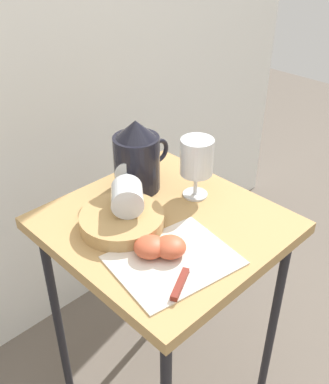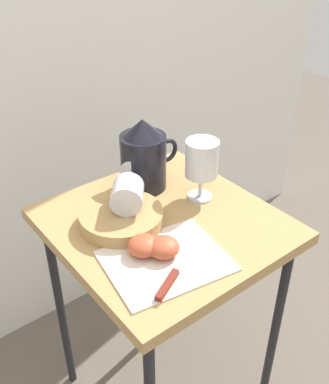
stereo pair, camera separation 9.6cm
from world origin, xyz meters
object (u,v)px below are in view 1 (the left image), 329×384
at_px(pitcher, 137,161).
at_px(knife, 186,271).
at_px(basket_tray, 122,220).
at_px(apple_half_right, 170,247).
at_px(wine_glass_tipped_near, 127,196).
at_px(wine_glass_upright, 197,160).
at_px(apple_half_left, 150,247).
at_px(table, 164,243).

relative_size(pitcher, knife, 0.89).
relative_size(basket_tray, apple_half_right, 2.82).
distance_m(wine_glass_tipped_near, knife, 0.23).
xyz_separation_m(wine_glass_upright, wine_glass_tipped_near, (-0.20, 0.03, -0.03)).
bearing_deg(wine_glass_tipped_near, pitcher, 39.73).
xyz_separation_m(wine_glass_upright, knife, (-0.23, -0.18, -0.09)).
distance_m(wine_glass_tipped_near, apple_half_left, 0.14).
bearing_deg(wine_glass_tipped_near, table, -42.70).
xyz_separation_m(pitcher, apple_half_right, (-0.13, -0.25, -0.05)).
bearing_deg(wine_glass_upright, apple_half_left, -159.47).
relative_size(table, knife, 3.11).
distance_m(apple_half_left, apple_half_right, 0.04).
xyz_separation_m(apple_half_left, apple_half_right, (0.03, -0.03, 0.00)).
height_order(wine_glass_tipped_near, apple_half_left, wine_glass_tipped_near).
height_order(table, apple_half_left, apple_half_left).
bearing_deg(apple_half_right, wine_glass_tipped_near, 83.81).
relative_size(apple_half_left, knife, 0.32).
height_order(basket_tray, apple_half_left, apple_half_left).
bearing_deg(basket_tray, apple_half_left, -100.67).
height_order(table, basket_tray, basket_tray).
relative_size(apple_half_left, apple_half_right, 1.00).
relative_size(pitcher, wine_glass_upright, 1.21).
bearing_deg(wine_glass_upright, knife, -141.42).
height_order(basket_tray, apple_half_right, apple_half_right).
bearing_deg(table, apple_half_left, -148.26).
distance_m(table, wine_glass_tipped_near, 0.17).
relative_size(table, apple_half_right, 9.67).
xyz_separation_m(table, pitcher, (0.05, 0.15, 0.15)).
distance_m(wine_glass_tipped_near, apple_half_right, 0.16).
distance_m(table, apple_half_left, 0.16).
bearing_deg(apple_half_left, pitcher, 53.75).
xyz_separation_m(basket_tray, wine_glass_tipped_near, (0.02, 0.01, 0.05)).
height_order(wine_glass_upright, wine_glass_tipped_near, wine_glass_upright).
height_order(wine_glass_tipped_near, knife, wine_glass_tipped_near).
xyz_separation_m(table, wine_glass_tipped_near, (-0.06, 0.06, 0.14)).
height_order(basket_tray, pitcher, pitcher).
height_order(table, pitcher, pitcher).
bearing_deg(knife, basket_tray, 86.87).
xyz_separation_m(wine_glass_tipped_near, apple_half_left, (-0.05, -0.13, -0.05)).
distance_m(pitcher, wine_glass_upright, 0.16).
relative_size(basket_tray, apple_half_left, 2.82).
bearing_deg(basket_tray, pitcher, 36.20).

